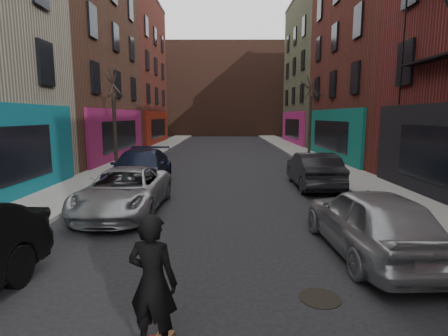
{
  "coord_description": "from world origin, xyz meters",
  "views": [
    {
      "loc": [
        -0.01,
        -1.68,
        3.05
      ],
      "look_at": [
        -0.04,
        8.02,
        1.6
      ],
      "focal_mm": 28.0,
      "sensor_mm": 36.0,
      "label": 1
    }
  ],
  "objects_px": {
    "skateboarder": "(153,283)",
    "manhole": "(320,298)",
    "tree_right_far": "(310,109)",
    "parked_left_end": "(140,169)",
    "parked_right_end": "(313,170)",
    "tree_left_far": "(114,110)",
    "parked_right_far": "(371,221)",
    "parked_left_far": "(125,191)"
  },
  "relations": [
    {
      "from": "parked_right_far",
      "to": "tree_right_far",
      "type": "bearing_deg",
      "value": -101.94
    },
    {
      "from": "skateboarder",
      "to": "manhole",
      "type": "relative_size",
      "value": 2.55
    },
    {
      "from": "parked_left_far",
      "to": "manhole",
      "type": "bearing_deg",
      "value": -48.38
    },
    {
      "from": "tree_right_far",
      "to": "skateboarder",
      "type": "height_order",
      "value": "tree_right_far"
    },
    {
      "from": "parked_left_end",
      "to": "parked_right_far",
      "type": "xyz_separation_m",
      "value": [
        6.86,
        -7.45,
        -0.03
      ]
    },
    {
      "from": "tree_left_far",
      "to": "parked_right_end",
      "type": "relative_size",
      "value": 1.42
    },
    {
      "from": "parked_left_end",
      "to": "parked_right_end",
      "type": "height_order",
      "value": "parked_left_end"
    },
    {
      "from": "tree_right_far",
      "to": "manhole",
      "type": "bearing_deg",
      "value": -102.86
    },
    {
      "from": "tree_right_far",
      "to": "manhole",
      "type": "distance_m",
      "value": 20.99
    },
    {
      "from": "skateboarder",
      "to": "parked_right_far",
      "type": "bearing_deg",
      "value": -125.92
    },
    {
      "from": "skateboarder",
      "to": "tree_right_far",
      "type": "bearing_deg",
      "value": -93.18
    },
    {
      "from": "tree_left_far",
      "to": "skateboarder",
      "type": "bearing_deg",
      "value": -71.26
    },
    {
      "from": "tree_right_far",
      "to": "parked_right_far",
      "type": "height_order",
      "value": "tree_right_far"
    },
    {
      "from": "parked_left_end",
      "to": "parked_left_far",
      "type": "bearing_deg",
      "value": -85.27
    },
    {
      "from": "parked_left_far",
      "to": "parked_left_end",
      "type": "relative_size",
      "value": 0.92
    },
    {
      "from": "parked_right_far",
      "to": "skateboarder",
      "type": "xyz_separation_m",
      "value": [
        -4.11,
        -3.33,
        0.23
      ]
    },
    {
      "from": "tree_left_far",
      "to": "tree_right_far",
      "type": "relative_size",
      "value": 0.96
    },
    {
      "from": "tree_left_far",
      "to": "parked_right_far",
      "type": "bearing_deg",
      "value": -52.51
    },
    {
      "from": "parked_right_far",
      "to": "parked_right_end",
      "type": "height_order",
      "value": "parked_right_far"
    },
    {
      "from": "parked_left_end",
      "to": "skateboarder",
      "type": "distance_m",
      "value": 11.13
    },
    {
      "from": "parked_left_end",
      "to": "parked_right_far",
      "type": "height_order",
      "value": "parked_left_end"
    },
    {
      "from": "parked_right_end",
      "to": "parked_right_far",
      "type": "bearing_deg",
      "value": 86.41
    },
    {
      "from": "parked_left_far",
      "to": "parked_left_end",
      "type": "distance_m",
      "value": 4.04
    },
    {
      "from": "parked_right_end",
      "to": "skateboarder",
      "type": "relative_size",
      "value": 2.58
    },
    {
      "from": "tree_right_far",
      "to": "skateboarder",
      "type": "bearing_deg",
      "value": -108.24
    },
    {
      "from": "tree_right_far",
      "to": "skateboarder",
      "type": "xyz_separation_m",
      "value": [
        -7.11,
        -21.59,
        -2.54
      ]
    },
    {
      "from": "parked_left_far",
      "to": "manhole",
      "type": "xyz_separation_m",
      "value": [
        4.8,
        -5.36,
        -0.69
      ]
    },
    {
      "from": "parked_right_far",
      "to": "parked_right_end",
      "type": "bearing_deg",
      "value": -97.15
    },
    {
      "from": "tree_right_far",
      "to": "skateboarder",
      "type": "relative_size",
      "value": 3.82
    },
    {
      "from": "parked_right_far",
      "to": "manhole",
      "type": "bearing_deg",
      "value": 47.55
    },
    {
      "from": "tree_left_far",
      "to": "parked_left_end",
      "type": "xyz_separation_m",
      "value": [
        2.54,
        -4.81,
        -2.58
      ]
    },
    {
      "from": "parked_left_end",
      "to": "manhole",
      "type": "relative_size",
      "value": 7.85
    },
    {
      "from": "tree_left_far",
      "to": "parked_right_far",
      "type": "distance_m",
      "value": 15.66
    },
    {
      "from": "parked_right_far",
      "to": "skateboarder",
      "type": "distance_m",
      "value": 5.3
    },
    {
      "from": "tree_left_far",
      "to": "parked_right_end",
      "type": "height_order",
      "value": "tree_left_far"
    },
    {
      "from": "parked_left_far",
      "to": "parked_left_end",
      "type": "bearing_deg",
      "value": 96.37
    },
    {
      "from": "parked_left_far",
      "to": "parked_right_far",
      "type": "relative_size",
      "value": 1.12
    },
    {
      "from": "parked_left_far",
      "to": "parked_right_far",
      "type": "height_order",
      "value": "parked_right_far"
    },
    {
      "from": "parked_right_end",
      "to": "manhole",
      "type": "xyz_separation_m",
      "value": [
        -2.19,
        -9.3,
        -0.75
      ]
    },
    {
      "from": "parked_left_end",
      "to": "parked_right_end",
      "type": "relative_size",
      "value": 1.2
    },
    {
      "from": "tree_right_far",
      "to": "parked_right_far",
      "type": "distance_m",
      "value": 18.7
    },
    {
      "from": "tree_left_far",
      "to": "parked_right_far",
      "type": "height_order",
      "value": "tree_left_far"
    }
  ]
}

